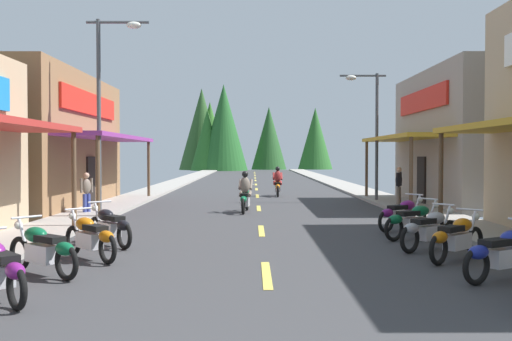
{
  "coord_description": "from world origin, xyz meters",
  "views": [
    {
      "loc": [
        -0.25,
        -1.76,
        2.17
      ],
      "look_at": [
        -0.04,
        33.39,
        1.23
      ],
      "focal_mm": 40.73,
      "sensor_mm": 36.0,
      "label": 1
    }
  ],
  "objects_px": {
    "motorcycle_parked_right_2": "(457,237)",
    "pedestrian_strolling": "(399,184)",
    "motorcycle_parked_right_5": "(402,214)",
    "motorcycle_parked_right_4": "(414,220)",
    "streetlamp_left": "(108,91)",
    "streetlamp_right": "(370,118)",
    "motorcycle_parked_right_1": "(504,252)",
    "motorcycle_parked_left_3": "(90,236)",
    "motorcycle_parked_left_4": "(110,225)",
    "rider_cruising_lead": "(245,195)",
    "motorcycle_parked_right_3": "(430,229)",
    "rider_cruising_trailing": "(278,184)",
    "motorcycle_parked_left_2": "(43,249)",
    "pedestrian_waiting": "(86,191)"
  },
  "relations": [
    {
      "from": "streetlamp_left",
      "to": "motorcycle_parked_right_3",
      "type": "distance_m",
      "value": 11.66
    },
    {
      "from": "motorcycle_parked_right_5",
      "to": "rider_cruising_lead",
      "type": "distance_m",
      "value": 6.97
    },
    {
      "from": "motorcycle_parked_right_3",
      "to": "rider_cruising_trailing",
      "type": "xyz_separation_m",
      "value": [
        -2.7,
        17.28,
        0.17
      ]
    },
    {
      "from": "motorcycle_parked_right_4",
      "to": "motorcycle_parked_right_5",
      "type": "bearing_deg",
      "value": 53.77
    },
    {
      "from": "motorcycle_parked_right_4",
      "to": "motorcycle_parked_left_4",
      "type": "distance_m",
      "value": 7.63
    },
    {
      "from": "motorcycle_parked_right_3",
      "to": "motorcycle_parked_right_5",
      "type": "bearing_deg",
      "value": 47.69
    },
    {
      "from": "streetlamp_right",
      "to": "motorcycle_parked_left_2",
      "type": "height_order",
      "value": "streetlamp_right"
    },
    {
      "from": "motorcycle_parked_right_2",
      "to": "motorcycle_parked_left_4",
      "type": "xyz_separation_m",
      "value": [
        -7.58,
        2.02,
        0.0
      ]
    },
    {
      "from": "motorcycle_parked_right_3",
      "to": "rider_cruising_lead",
      "type": "xyz_separation_m",
      "value": [
        -4.3,
        8.68,
        0.17
      ]
    },
    {
      "from": "streetlamp_right",
      "to": "pedestrian_waiting",
      "type": "height_order",
      "value": "streetlamp_right"
    },
    {
      "from": "rider_cruising_trailing",
      "to": "streetlamp_right",
      "type": "bearing_deg",
      "value": -132.83
    },
    {
      "from": "streetlamp_left",
      "to": "pedestrian_strolling",
      "type": "bearing_deg",
      "value": 21.99
    },
    {
      "from": "motorcycle_parked_right_5",
      "to": "rider_cruising_trailing",
      "type": "bearing_deg",
      "value": 64.38
    },
    {
      "from": "streetlamp_right",
      "to": "motorcycle_parked_left_2",
      "type": "bearing_deg",
      "value": -119.53
    },
    {
      "from": "streetlamp_left",
      "to": "motorcycle_parked_right_1",
      "type": "relative_size",
      "value": 3.55
    },
    {
      "from": "streetlamp_right",
      "to": "motorcycle_parked_right_5",
      "type": "xyz_separation_m",
      "value": [
        -1.06,
        -9.94,
        -3.37
      ]
    },
    {
      "from": "motorcycle_parked_left_4",
      "to": "motorcycle_parked_right_3",
      "type": "bearing_deg",
      "value": -135.55
    },
    {
      "from": "motorcycle_parked_left_3",
      "to": "motorcycle_parked_left_4",
      "type": "bearing_deg",
      "value": -41.34
    },
    {
      "from": "streetlamp_left",
      "to": "streetlamp_right",
      "type": "xyz_separation_m",
      "value": [
        10.22,
        6.88,
        -0.46
      ]
    },
    {
      "from": "motorcycle_parked_right_4",
      "to": "streetlamp_left",
      "type": "bearing_deg",
      "value": 120.6
    },
    {
      "from": "streetlamp_left",
      "to": "motorcycle_parked_right_2",
      "type": "relative_size",
      "value": 4.09
    },
    {
      "from": "motorcycle_parked_right_5",
      "to": "motorcycle_parked_right_2",
      "type": "bearing_deg",
      "value": -129.14
    },
    {
      "from": "motorcycle_parked_right_4",
      "to": "motorcycle_parked_left_2",
      "type": "distance_m",
      "value": 9.08
    },
    {
      "from": "motorcycle_parked_left_2",
      "to": "pedestrian_waiting",
      "type": "distance_m",
      "value": 10.69
    },
    {
      "from": "motorcycle_parked_right_2",
      "to": "pedestrian_strolling",
      "type": "height_order",
      "value": "pedestrian_strolling"
    },
    {
      "from": "motorcycle_parked_right_1",
      "to": "motorcycle_parked_right_4",
      "type": "distance_m",
      "value": 4.93
    },
    {
      "from": "streetlamp_right",
      "to": "motorcycle_parked_left_4",
      "type": "distance_m",
      "value": 15.76
    },
    {
      "from": "rider_cruising_trailing",
      "to": "pedestrian_waiting",
      "type": "distance_m",
      "value": 12.02
    },
    {
      "from": "motorcycle_parked_right_1",
      "to": "motorcycle_parked_left_3",
      "type": "bearing_deg",
      "value": 134.39
    },
    {
      "from": "motorcycle_parked_right_5",
      "to": "motorcycle_parked_left_4",
      "type": "xyz_separation_m",
      "value": [
        -7.7,
        -2.72,
        0.0
      ]
    },
    {
      "from": "streetlamp_right",
      "to": "motorcycle_parked_right_1",
      "type": "height_order",
      "value": "streetlamp_right"
    },
    {
      "from": "motorcycle_parked_left_4",
      "to": "motorcycle_parked_right_5",
      "type": "bearing_deg",
      "value": -110.71
    },
    {
      "from": "streetlamp_right",
      "to": "rider_cruising_trailing",
      "type": "xyz_separation_m",
      "value": [
        -4.03,
        3.92,
        -3.21
      ]
    },
    {
      "from": "motorcycle_parked_right_3",
      "to": "rider_cruising_lead",
      "type": "distance_m",
      "value": 9.69
    },
    {
      "from": "streetlamp_right",
      "to": "motorcycle_parked_right_2",
      "type": "bearing_deg",
      "value": -94.57
    },
    {
      "from": "streetlamp_left",
      "to": "motorcycle_parked_right_4",
      "type": "bearing_deg",
      "value": -27.77
    },
    {
      "from": "rider_cruising_lead",
      "to": "pedestrian_waiting",
      "type": "relative_size",
      "value": 1.39
    },
    {
      "from": "streetlamp_right",
      "to": "motorcycle_parked_right_1",
      "type": "relative_size",
      "value": 3.11
    },
    {
      "from": "motorcycle_parked_right_1",
      "to": "rider_cruising_trailing",
      "type": "height_order",
      "value": "rider_cruising_trailing"
    },
    {
      "from": "motorcycle_parked_right_1",
      "to": "motorcycle_parked_left_3",
      "type": "distance_m",
      "value": 7.96
    },
    {
      "from": "motorcycle_parked_right_1",
      "to": "motorcycle_parked_right_5",
      "type": "relative_size",
      "value": 1.08
    },
    {
      "from": "motorcycle_parked_right_2",
      "to": "motorcycle_parked_left_2",
      "type": "height_order",
      "value": "same"
    },
    {
      "from": "motorcycle_parked_left_2",
      "to": "pedestrian_waiting",
      "type": "relative_size",
      "value": 1.13
    },
    {
      "from": "motorcycle_parked_left_3",
      "to": "rider_cruising_lead",
      "type": "bearing_deg",
      "value": -60.16
    },
    {
      "from": "streetlamp_left",
      "to": "motorcycle_parked_left_4",
      "type": "bearing_deg",
      "value": -75.75
    },
    {
      "from": "motorcycle_parked_right_2",
      "to": "pedestrian_strolling",
      "type": "xyz_separation_m",
      "value": [
        1.9,
        12.23,
        0.48
      ]
    },
    {
      "from": "motorcycle_parked_right_1",
      "to": "pedestrian_waiting",
      "type": "bearing_deg",
      "value": 102.66
    },
    {
      "from": "motorcycle_parked_right_5",
      "to": "motorcycle_parked_left_3",
      "type": "xyz_separation_m",
      "value": [
        -7.65,
        -4.56,
        0.0
      ]
    },
    {
      "from": "motorcycle_parked_right_2",
      "to": "pedestrian_waiting",
      "type": "xyz_separation_m",
      "value": [
        -10.14,
        9.05,
        0.39
      ]
    },
    {
      "from": "motorcycle_parked_right_1",
      "to": "motorcycle_parked_right_4",
      "type": "xyz_separation_m",
      "value": [
        -0.17,
        4.92,
        0.0
      ]
    }
  ]
}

